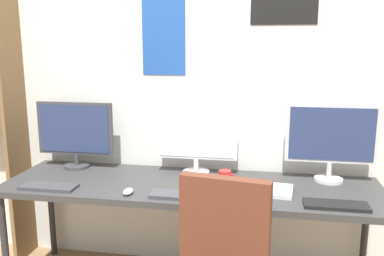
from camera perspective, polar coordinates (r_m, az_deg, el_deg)
The scene contains 11 objects.
wall_back at distance 2.89m, azimuth 1.28°, elevation 5.55°, with size 4.77×0.11×2.60m.
desk at distance 2.63m, azimuth -0.19°, elevation -8.77°, with size 2.37×0.68×0.74m.
monitor_left at distance 3.00m, azimuth -15.90°, elevation -0.52°, with size 0.55×0.18×0.47m.
monitor_center at distance 2.74m, azimuth 0.59°, elevation -1.29°, with size 0.55×0.18×0.45m.
monitor_right at distance 2.73m, azimuth 18.74°, elevation -1.32°, with size 0.56×0.18×0.50m.
keyboard_left at distance 2.68m, azimuth -19.26°, elevation -7.71°, with size 0.34×0.13×0.02m, color #38383D.
keyboard_center at distance 2.40m, azimuth -1.17°, elevation -9.33°, with size 0.39×0.13×0.02m, color #38383D.
keyboard_right at distance 2.39m, azimuth 19.32°, elevation -10.06°, with size 0.34×0.13×0.02m, color black.
computer_mouse at distance 2.47m, azimuth -8.86°, elevation -8.70°, with size 0.06×0.10×0.03m, color silver.
laptop_closed at distance 2.52m, azimuth 10.09°, elevation -8.40°, with size 0.32×0.22×0.02m, color silver.
coffee_mug at distance 2.60m, azimuth 4.64°, elevation -6.85°, with size 0.11×0.08×0.09m.
Camera 1 is at (0.43, -1.83, 1.61)m, focal length 38.46 mm.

